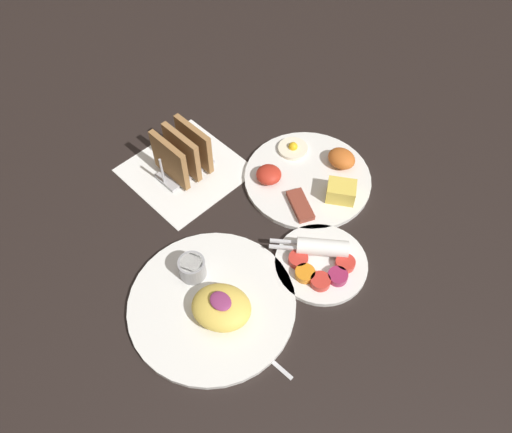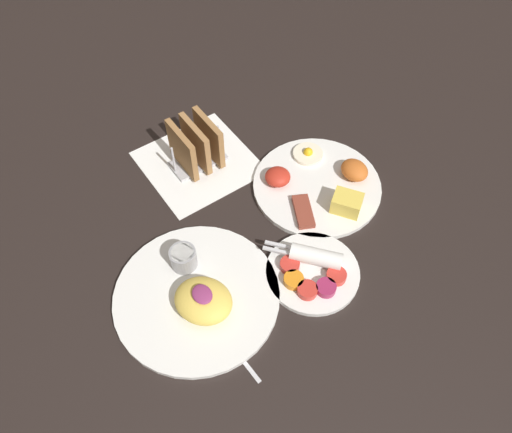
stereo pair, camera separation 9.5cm
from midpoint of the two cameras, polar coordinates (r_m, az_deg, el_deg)
ground_plane at (r=0.96m, az=-2.62°, el=-2.28°), size 3.00×3.00×0.00m
napkin_flat at (r=1.07m, az=-10.61°, el=5.06°), size 0.22×0.22×0.00m
plate_breakfast at (r=1.03m, az=3.61°, el=4.38°), size 0.26×0.26×0.05m
plate_condiments at (r=0.91m, az=4.53°, el=-5.36°), size 0.18×0.17×0.04m
plate_foreground at (r=0.88m, az=-8.07°, el=-9.86°), size 0.29×0.29×0.06m
toast_rack at (r=1.04m, az=-11.02°, el=6.87°), size 0.10×0.12×0.10m
teaspoon at (r=0.85m, az=-3.76°, el=-14.47°), size 0.13×0.02×0.01m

